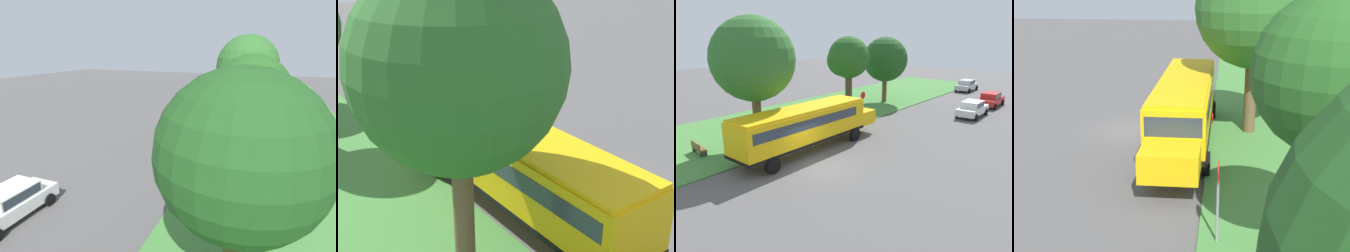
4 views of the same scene
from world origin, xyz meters
TOP-DOWN VIEW (x-y plane):
  - ground_plane at (0.00, 0.00)m, footprint 120.00×120.00m
  - grass_verge at (-10.00, 0.00)m, footprint 12.00×80.00m
  - school_bus at (-2.78, 1.42)m, footprint 2.84×12.42m
  - oak_tree_beside_bus at (-6.04, -0.33)m, footprint 5.75×5.75m
  - oak_tree_roadside_mid at (-7.40, 11.55)m, footprint 4.06×4.22m
  - stop_sign at (-4.60, 10.48)m, footprint 0.08×0.68m
  - park_bench at (-7.84, -3.85)m, footprint 1.65×0.72m

SIDE VIEW (x-z plane):
  - ground_plane at x=0.00m, z-range 0.00..0.00m
  - grass_verge at x=-10.00m, z-range 0.00..0.08m
  - park_bench at x=-7.84m, z-range 0.01..0.93m
  - stop_sign at x=-4.60m, z-range 0.37..3.11m
  - school_bus at x=-2.78m, z-range 0.34..3.50m
  - oak_tree_roadside_mid at x=-7.40m, z-range 1.66..9.33m
  - oak_tree_beside_bus at x=-6.04m, z-range 1.75..10.93m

